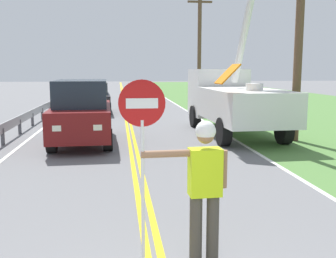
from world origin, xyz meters
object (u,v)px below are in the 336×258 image
Objects in this scene: stop_sign_paddle at (142,132)px; utility_bucket_truck at (231,96)px; utility_pole_mid at (199,46)px; oncoming_suv_nearest at (82,112)px; oncoming_sedan_second at (93,98)px; flagger_worker at (204,183)px; utility_pole_near at (300,9)px.

stop_sign_paddle is 0.34× the size of utility_bucket_truck.
stop_sign_paddle is 25.30m from utility_pole_mid.
utility_pole_mid reaches higher than oncoming_suv_nearest.
flagger_worker is at bearing -82.17° from oncoming_sedan_second.
flagger_worker is 18.16m from oncoming_sedan_second.
oncoming_sedan_second is 12.84m from utility_pole_near.
stop_sign_paddle is at bearing -84.60° from oncoming_sedan_second.
utility_pole_mid reaches higher than oncoming_sedan_second.
oncoming_suv_nearest is at bearing -88.63° from oncoming_sedan_second.
utility_pole_near reaches higher than oncoming_sedan_second.
utility_pole_near is at bearing -52.80° from oncoming_sedan_second.
oncoming_suv_nearest is at bearing -114.33° from utility_pole_mid.
oncoming_suv_nearest is at bearing 176.68° from utility_pole_near.
oncoming_suv_nearest is at bearing 104.67° from flagger_worker.
flagger_worker is 0.39× the size of oncoming_suv_nearest.
utility_pole_near reaches higher than oncoming_suv_nearest.
oncoming_suv_nearest is 9.40m from oncoming_sedan_second.
stop_sign_paddle reaches higher than flagger_worker.
stop_sign_paddle is 0.56× the size of oncoming_sedan_second.
oncoming_sedan_second is (-1.70, 18.02, -0.88)m from stop_sign_paddle.
oncoming_sedan_second is at bearing 126.07° from utility_bucket_truck.
oncoming_sedan_second is at bearing 91.37° from oncoming_suv_nearest.
utility_bucket_truck is (3.27, 10.11, 0.39)m from flagger_worker.
utility_pole_mid reaches higher than flagger_worker.
oncoming_sedan_second is (-2.47, 17.99, -0.21)m from flagger_worker.
utility_bucket_truck is at bearing 72.10° from flagger_worker.
oncoming_sedan_second is (-5.74, 7.88, -0.60)m from utility_bucket_truck.
flagger_worker is 10.63m from utility_bucket_truck.
utility_pole_mid is at bearing 83.35° from utility_bucket_truck.
oncoming_suv_nearest is 0.55× the size of utility_pole_near.
utility_bucket_truck reaches higher than stop_sign_paddle.
oncoming_sedan_second is 10.40m from utility_pole_mid.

